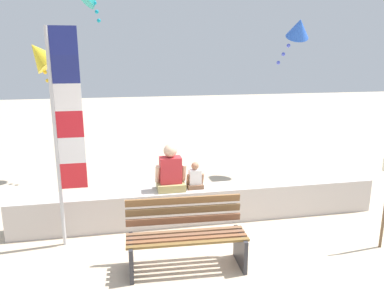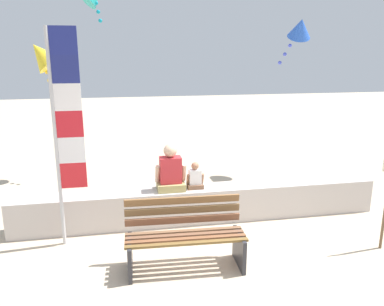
{
  "view_description": "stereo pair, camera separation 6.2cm",
  "coord_description": "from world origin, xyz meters",
  "px_view_note": "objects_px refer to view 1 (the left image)",
  "views": [
    {
      "loc": [
        -1.35,
        -4.76,
        2.74
      ],
      "look_at": [
        -0.15,
        1.14,
        1.17
      ],
      "focal_mm": 36.31,
      "sensor_mm": 36.0,
      "label": 1
    },
    {
      "loc": [
        -1.28,
        -4.77,
        2.74
      ],
      "look_at": [
        -0.15,
        1.14,
        1.17
      ],
      "focal_mm": 36.31,
      "sensor_mm": 36.0,
      "label": 2
    }
  ],
  "objects_px": {
    "park_bench": "(186,237)",
    "person_adult": "(171,172)",
    "flag_banner": "(64,123)",
    "kite_yellow": "(40,55)",
    "person_child": "(195,178)",
    "kite_blue": "(299,29)"
  },
  "relations": [
    {
      "from": "person_adult",
      "to": "flag_banner",
      "type": "bearing_deg",
      "value": -163.26
    },
    {
      "from": "kite_yellow",
      "to": "kite_blue",
      "type": "height_order",
      "value": "kite_blue"
    },
    {
      "from": "person_adult",
      "to": "kite_yellow",
      "type": "height_order",
      "value": "kite_yellow"
    },
    {
      "from": "person_child",
      "to": "person_adult",
      "type": "bearing_deg",
      "value": -179.94
    },
    {
      "from": "park_bench",
      "to": "person_adult",
      "type": "relative_size",
      "value": 2.07
    },
    {
      "from": "park_bench",
      "to": "person_adult",
      "type": "height_order",
      "value": "person_adult"
    },
    {
      "from": "park_bench",
      "to": "flag_banner",
      "type": "xyz_separation_m",
      "value": [
        -1.51,
        0.93,
        1.39
      ]
    },
    {
      "from": "flag_banner",
      "to": "park_bench",
      "type": "bearing_deg",
      "value": -31.66
    },
    {
      "from": "park_bench",
      "to": "kite_yellow",
      "type": "bearing_deg",
      "value": 118.92
    },
    {
      "from": "person_child",
      "to": "kite_blue",
      "type": "relative_size",
      "value": 0.41
    },
    {
      "from": "park_bench",
      "to": "kite_yellow",
      "type": "height_order",
      "value": "kite_yellow"
    },
    {
      "from": "person_child",
      "to": "park_bench",
      "type": "bearing_deg",
      "value": -106.52
    },
    {
      "from": "flag_banner",
      "to": "kite_blue",
      "type": "distance_m",
      "value": 5.51
    },
    {
      "from": "park_bench",
      "to": "person_child",
      "type": "height_order",
      "value": "person_child"
    },
    {
      "from": "person_adult",
      "to": "kite_yellow",
      "type": "bearing_deg",
      "value": 130.11
    },
    {
      "from": "kite_yellow",
      "to": "kite_blue",
      "type": "distance_m",
      "value": 5.43
    },
    {
      "from": "kite_yellow",
      "to": "flag_banner",
      "type": "bearing_deg",
      "value": -76.81
    },
    {
      "from": "person_child",
      "to": "kite_yellow",
      "type": "xyz_separation_m",
      "value": [
        -2.66,
        2.68,
        1.94
      ]
    },
    {
      "from": "park_bench",
      "to": "flag_banner",
      "type": "bearing_deg",
      "value": 148.34
    },
    {
      "from": "park_bench",
      "to": "person_adult",
      "type": "xyz_separation_m",
      "value": [
        0.01,
        1.39,
        0.45
      ]
    },
    {
      "from": "flag_banner",
      "to": "kite_yellow",
      "type": "relative_size",
      "value": 3.21
    },
    {
      "from": "person_child",
      "to": "kite_yellow",
      "type": "height_order",
      "value": "kite_yellow"
    }
  ]
}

